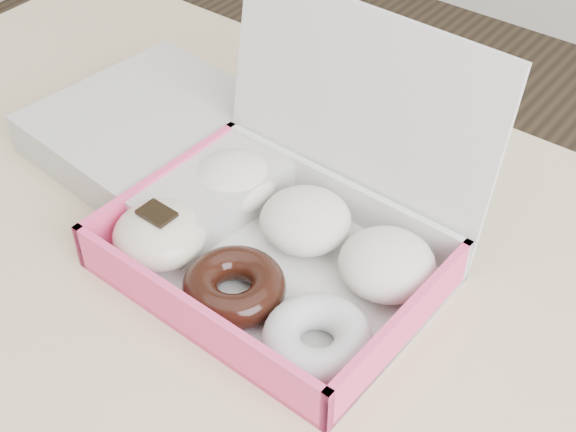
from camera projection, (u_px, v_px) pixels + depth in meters
The scene contains 3 objects.
table at pixel (228, 354), 0.77m from camera, with size 1.20×0.80×0.75m.
donut_box at pixel (281, 235), 0.73m from camera, with size 0.30×0.26×0.21m.
newspapers at pixel (172, 142), 0.86m from camera, with size 0.28×0.22×0.04m, color beige.
Camera 1 is at (0.34, -0.35, 1.28)m, focal length 50.00 mm.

